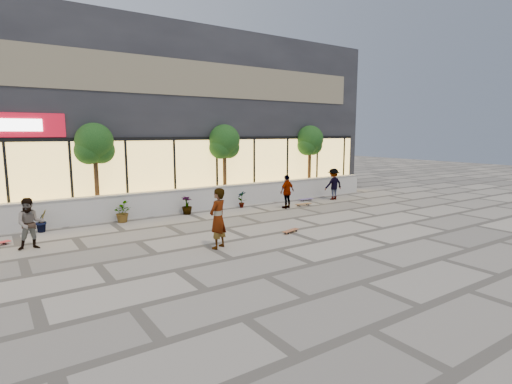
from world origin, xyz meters
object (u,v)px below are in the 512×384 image
skateboard_right_near (303,204)px  skateboard_right_far (306,199)px  tree_midwest (94,146)px  skater_right_near (287,192)px  skater_right_far (333,184)px  skateboard_center (291,230)px  skater_left (30,224)px  tree_mideast (224,144)px  skater_center (218,218)px  tree_east (310,142)px

skateboard_right_near → skateboard_right_far: bearing=47.8°
tree_midwest → skater_right_near: tree_midwest is taller
skater_right_far → skateboard_right_near: size_ratio=1.88×
skateboard_center → skateboard_right_near: 5.38m
skater_left → skater_right_far: bearing=12.0°
tree_mideast → skater_left: 9.63m
skater_right_near → skater_center: bearing=21.8°
skateboard_center → skateboard_right_far: (4.88, 4.80, 0.01)m
skater_right_near → skateboard_right_far: skater_right_near is taller
tree_mideast → skater_center: tree_mideast is taller
skater_center → skateboard_right_far: skater_center is taller
skateboard_center → skateboard_right_far: bearing=28.4°
tree_east → skater_center: (-9.43, -6.55, -2.05)m
skateboard_right_far → skateboard_right_near: bearing=-134.5°
tree_east → skater_right_far: bearing=-91.3°
tree_mideast → tree_east: bearing=0.0°
skateboard_right_near → tree_mideast: bearing=143.4°
skater_right_far → tree_mideast: bearing=-16.2°
tree_midwest → skater_left: (-2.71, -3.47, -2.19)m
tree_midwest → skateboard_right_far: size_ratio=4.60×
skater_right_near → skater_left: bearing=-7.7°
skater_center → tree_east: bearing=-173.4°
skater_left → skater_right_near: (10.59, 0.90, -0.00)m
tree_midwest → skater_center: 7.17m
tree_mideast → skater_right_far: tree_mideast is taller
tree_midwest → skater_right_near: bearing=-18.0°
tree_midwest → skateboard_center: size_ratio=4.79×
skater_center → skateboard_right_far: size_ratio=2.19×
tree_mideast → skateboard_center: (-0.88, -6.30, -2.91)m
skater_left → skateboard_center: size_ratio=1.94×
skateboard_center → skateboard_right_far: skateboard_right_far is taller
skater_right_near → skateboard_right_far: size_ratio=1.85×
tree_midwest → skateboard_right_far: (10.00, -1.50, -2.90)m
tree_east → skater_right_far: tree_east is taller
tree_mideast → tree_midwest: bearing=180.0°
skater_left → skateboard_right_near: skater_left is taller
tree_mideast → skateboard_right_far: tree_mideast is taller
skateboard_right_far → tree_midwest: bearing=173.1°
skater_right_far → skater_right_near: bearing=13.0°
tree_mideast → skater_left: bearing=-158.3°
skateboard_center → skateboard_right_near: size_ratio=0.93×
skateboard_center → skater_left: bearing=144.0°
tree_mideast → skater_right_near: tree_mideast is taller
tree_east → skater_left: bearing=-166.3°
skateboard_right_near → tree_east: bearing=48.5°
skater_right_far → skateboard_right_near: (-2.51, -0.53, -0.74)m
skater_right_far → skater_left: bearing=9.8°
skateboard_right_near → skateboard_right_far: skateboard_right_near is taller
tree_midwest → skater_right_far: size_ratio=2.37×
skater_left → skater_right_far: size_ratio=0.96×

